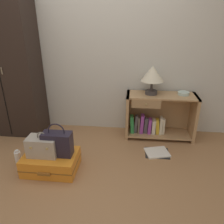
{
  "coord_description": "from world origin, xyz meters",
  "views": [
    {
      "loc": [
        0.52,
        -1.71,
        1.66
      ],
      "look_at": [
        0.26,
        0.82,
        0.55
      ],
      "focal_mm": 34.76,
      "sensor_mm": 36.0,
      "label": 1
    }
  ],
  "objects_px": {
    "table_lamp": "(152,75)",
    "bowl": "(183,93)",
    "open_book_on_floor": "(157,152)",
    "handbag": "(58,143)",
    "wardrobe": "(8,67)",
    "train_case": "(43,146)",
    "suitcase_large": "(51,162)",
    "bookshelf": "(157,116)",
    "bottle": "(18,157)"
  },
  "relations": [
    {
      "from": "bowl",
      "to": "suitcase_large",
      "type": "distance_m",
      "value": 1.98
    },
    {
      "from": "bowl",
      "to": "suitcase_large",
      "type": "height_order",
      "value": "bowl"
    },
    {
      "from": "suitcase_large",
      "to": "train_case",
      "type": "xyz_separation_m",
      "value": [
        -0.07,
        -0.01,
        0.22
      ]
    },
    {
      "from": "bookshelf",
      "to": "open_book_on_floor",
      "type": "height_order",
      "value": "bookshelf"
    },
    {
      "from": "handbag",
      "to": "bottle",
      "type": "xyz_separation_m",
      "value": [
        -0.55,
        0.05,
        -0.27
      ]
    },
    {
      "from": "bookshelf",
      "to": "bottle",
      "type": "relative_size",
      "value": 5.2
    },
    {
      "from": "wardrobe",
      "to": "table_lamp",
      "type": "distance_m",
      "value": 2.05
    },
    {
      "from": "wardrobe",
      "to": "train_case",
      "type": "height_order",
      "value": "wardrobe"
    },
    {
      "from": "open_book_on_floor",
      "to": "table_lamp",
      "type": "bearing_deg",
      "value": 101.45
    },
    {
      "from": "bowl",
      "to": "suitcase_large",
      "type": "relative_size",
      "value": 0.25
    },
    {
      "from": "train_case",
      "to": "suitcase_large",
      "type": "bearing_deg",
      "value": 11.04
    },
    {
      "from": "handbag",
      "to": "open_book_on_floor",
      "type": "distance_m",
      "value": 1.31
    },
    {
      "from": "bookshelf",
      "to": "handbag",
      "type": "relative_size",
      "value": 2.5
    },
    {
      "from": "suitcase_large",
      "to": "handbag",
      "type": "relative_size",
      "value": 1.56
    },
    {
      "from": "suitcase_large",
      "to": "train_case",
      "type": "distance_m",
      "value": 0.23
    },
    {
      "from": "table_lamp",
      "to": "train_case",
      "type": "xyz_separation_m",
      "value": [
        -1.24,
        -0.96,
        -0.62
      ]
    },
    {
      "from": "table_lamp",
      "to": "bottle",
      "type": "relative_size",
      "value": 2.1
    },
    {
      "from": "suitcase_large",
      "to": "bottle",
      "type": "distance_m",
      "value": 0.45
    },
    {
      "from": "bottle",
      "to": "open_book_on_floor",
      "type": "distance_m",
      "value": 1.77
    },
    {
      "from": "bowl",
      "to": "suitcase_large",
      "type": "xyz_separation_m",
      "value": [
        -1.63,
        -0.96,
        -0.58
      ]
    },
    {
      "from": "table_lamp",
      "to": "bottle",
      "type": "distance_m",
      "value": 2.04
    },
    {
      "from": "bookshelf",
      "to": "handbag",
      "type": "xyz_separation_m",
      "value": [
        -1.19,
        -0.93,
        0.03
      ]
    },
    {
      "from": "table_lamp",
      "to": "bowl",
      "type": "xyz_separation_m",
      "value": [
        0.45,
        0.01,
        -0.26
      ]
    },
    {
      "from": "handbag",
      "to": "wardrobe",
      "type": "bearing_deg",
      "value": 137.47
    },
    {
      "from": "bottle",
      "to": "bookshelf",
      "type": "bearing_deg",
      "value": 26.93
    },
    {
      "from": "wardrobe",
      "to": "open_book_on_floor",
      "type": "bearing_deg",
      "value": -11.41
    },
    {
      "from": "table_lamp",
      "to": "wardrobe",
      "type": "bearing_deg",
      "value": -178.65
    },
    {
      "from": "table_lamp",
      "to": "bookshelf",
      "type": "bearing_deg",
      "value": -1.64
    },
    {
      "from": "table_lamp",
      "to": "bowl",
      "type": "distance_m",
      "value": 0.52
    },
    {
      "from": "wardrobe",
      "to": "suitcase_large",
      "type": "xyz_separation_m",
      "value": [
        0.87,
        -0.9,
        -0.91
      ]
    },
    {
      "from": "suitcase_large",
      "to": "bottle",
      "type": "xyz_separation_m",
      "value": [
        -0.45,
        0.06,
        -0.02
      ]
    },
    {
      "from": "bookshelf",
      "to": "bowl",
      "type": "relative_size",
      "value": 6.29
    },
    {
      "from": "bottle",
      "to": "table_lamp",
      "type": "bearing_deg",
      "value": 28.57
    },
    {
      "from": "suitcase_large",
      "to": "open_book_on_floor",
      "type": "distance_m",
      "value": 1.36
    },
    {
      "from": "bowl",
      "to": "train_case",
      "type": "relative_size",
      "value": 0.47
    },
    {
      "from": "train_case",
      "to": "handbag",
      "type": "xyz_separation_m",
      "value": [
        0.17,
        0.02,
        0.03
      ]
    },
    {
      "from": "train_case",
      "to": "open_book_on_floor",
      "type": "relative_size",
      "value": 0.95
    },
    {
      "from": "handbag",
      "to": "train_case",
      "type": "bearing_deg",
      "value": -171.47
    },
    {
      "from": "wardrobe",
      "to": "bookshelf",
      "type": "distance_m",
      "value": 2.27
    },
    {
      "from": "bowl",
      "to": "train_case",
      "type": "bearing_deg",
      "value": -150.06
    },
    {
      "from": "train_case",
      "to": "table_lamp",
      "type": "bearing_deg",
      "value": 37.69
    },
    {
      "from": "train_case",
      "to": "handbag",
      "type": "bearing_deg",
      "value": 8.53
    },
    {
      "from": "bowl",
      "to": "handbag",
      "type": "xyz_separation_m",
      "value": [
        -1.53,
        -0.95,
        -0.33
      ]
    },
    {
      "from": "table_lamp",
      "to": "handbag",
      "type": "bearing_deg",
      "value": -139.02
    },
    {
      "from": "table_lamp",
      "to": "bottle",
      "type": "xyz_separation_m",
      "value": [
        -1.62,
        -0.88,
        -0.85
      ]
    },
    {
      "from": "suitcase_large",
      "to": "train_case",
      "type": "relative_size",
      "value": 1.83
    },
    {
      "from": "table_lamp",
      "to": "bowl",
      "type": "bearing_deg",
      "value": 1.82
    },
    {
      "from": "table_lamp",
      "to": "bowl",
      "type": "relative_size",
      "value": 2.54
    },
    {
      "from": "bookshelf",
      "to": "suitcase_large",
      "type": "bearing_deg",
      "value": -143.7
    },
    {
      "from": "handbag",
      "to": "open_book_on_floor",
      "type": "height_order",
      "value": "handbag"
    }
  ]
}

